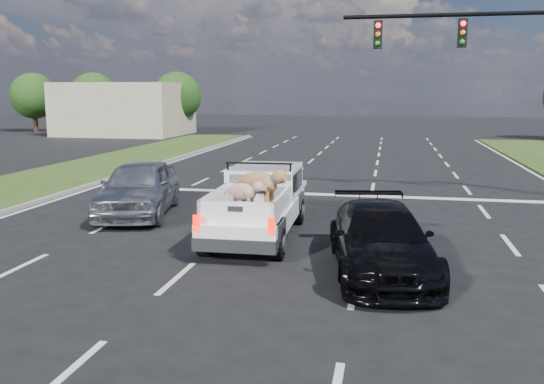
{
  "coord_description": "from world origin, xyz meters",
  "views": [
    {
      "loc": [
        2.29,
        -10.35,
        3.65
      ],
      "look_at": [
        -0.22,
        2.0,
        1.45
      ],
      "focal_mm": 38.0,
      "sensor_mm": 36.0,
      "label": 1
    }
  ],
  "objects_px": {
    "traffic_signal": "(543,59)",
    "pickup_truck": "(259,202)",
    "silver_sedan": "(139,187)",
    "black_coupe": "(381,240)"
  },
  "relations": [
    {
      "from": "traffic_signal",
      "to": "silver_sedan",
      "type": "relative_size",
      "value": 1.87
    },
    {
      "from": "traffic_signal",
      "to": "silver_sedan",
      "type": "distance_m",
      "value": 13.74
    },
    {
      "from": "traffic_signal",
      "to": "silver_sedan",
      "type": "bearing_deg",
      "value": -157.75
    },
    {
      "from": "pickup_truck",
      "to": "silver_sedan",
      "type": "height_order",
      "value": "pickup_truck"
    },
    {
      "from": "traffic_signal",
      "to": "pickup_truck",
      "type": "relative_size",
      "value": 1.78
    },
    {
      "from": "pickup_truck",
      "to": "black_coupe",
      "type": "xyz_separation_m",
      "value": [
        3.09,
        -2.41,
        -0.22
      ]
    },
    {
      "from": "traffic_signal",
      "to": "black_coupe",
      "type": "xyz_separation_m",
      "value": [
        -5.0,
        -9.28,
        -4.05
      ]
    },
    {
      "from": "silver_sedan",
      "to": "black_coupe",
      "type": "xyz_separation_m",
      "value": [
        7.2,
        -4.29,
        -0.15
      ]
    },
    {
      "from": "pickup_truck",
      "to": "silver_sedan",
      "type": "distance_m",
      "value": 4.52
    },
    {
      "from": "traffic_signal",
      "to": "black_coupe",
      "type": "distance_m",
      "value": 11.29
    }
  ]
}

